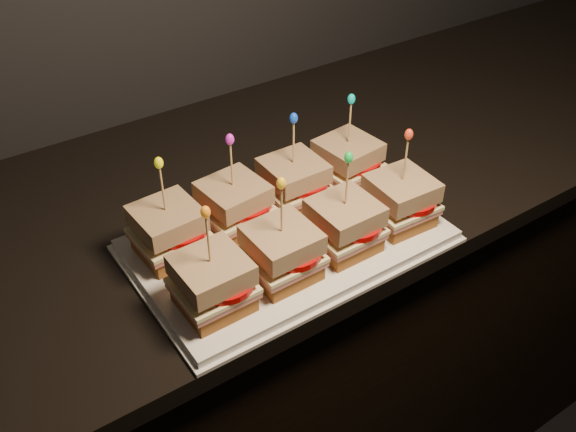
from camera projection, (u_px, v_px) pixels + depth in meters
cabinet at (274, 359)px, 1.40m from camera, size 2.68×0.59×0.91m
granite_slab at (271, 182)px, 1.11m from camera, size 2.72×0.63×0.03m
platter at (288, 241)px, 0.94m from camera, size 0.44×0.27×0.02m
platter_rim at (288, 244)px, 0.95m from camera, size 0.45×0.28×0.01m
sandwich_0_bread_bot at (171, 246)px, 0.90m from camera, size 0.09×0.09×0.02m
sandwich_0_ham at (170, 237)px, 0.89m from camera, size 0.10×0.09×0.01m
sandwich_0_cheese at (169, 233)px, 0.89m from camera, size 0.10×0.10×0.01m
sandwich_0_tomato at (178, 228)px, 0.89m from camera, size 0.08×0.08×0.01m
sandwich_0_bread_top at (167, 218)px, 0.87m from camera, size 0.09×0.09×0.03m
sandwich_0_pick at (163, 192)px, 0.85m from camera, size 0.00×0.00×0.09m
sandwich_0_frill at (159, 163)px, 0.82m from camera, size 0.01×0.01×0.02m
sandwich_1_bread_bot at (235, 220)px, 0.95m from camera, size 0.09×0.09×0.02m
sandwich_1_ham at (234, 212)px, 0.94m from camera, size 0.10×0.10×0.01m
sandwich_1_cheese at (234, 208)px, 0.94m from camera, size 0.10×0.10×0.01m
sandwich_1_tomato at (243, 203)px, 0.93m from camera, size 0.08×0.08×0.01m
sandwich_1_bread_top at (233, 193)px, 0.92m from camera, size 0.09×0.09×0.03m
sandwich_1_pick at (232, 167)px, 0.89m from camera, size 0.00×0.00×0.09m
sandwich_1_frill at (230, 139)px, 0.87m from camera, size 0.01×0.01×0.02m
sandwich_2_bread_bot at (293, 197)px, 1.00m from camera, size 0.08×0.08×0.02m
sandwich_2_ham at (293, 189)px, 0.99m from camera, size 0.09×0.09×0.01m
sandwich_2_cheese at (293, 185)px, 0.98m from camera, size 0.09×0.09×0.01m
sandwich_2_tomato at (302, 180)px, 0.98m from camera, size 0.08×0.08×0.01m
sandwich_2_bread_top at (293, 171)px, 0.97m from camera, size 0.09×0.09×0.03m
sandwich_2_pick at (294, 145)px, 0.94m from camera, size 0.00×0.00×0.09m
sandwich_2_frill at (294, 118)px, 0.91m from camera, size 0.01×0.01×0.02m
sandwich_3_bread_bot at (346, 176)px, 1.04m from camera, size 0.09×0.09×0.02m
sandwich_3_ham at (347, 168)px, 1.03m from camera, size 0.10×0.10×0.01m
sandwich_3_cheese at (347, 164)px, 1.03m from camera, size 0.10×0.10×0.01m
sandwich_3_tomato at (356, 160)px, 1.03m from camera, size 0.08×0.08×0.01m
sandwich_3_bread_top at (348, 150)px, 1.01m from camera, size 0.09×0.09×0.03m
sandwich_3_pick at (350, 125)px, 0.99m from camera, size 0.00×0.00×0.09m
sandwich_3_frill at (351, 99)px, 0.96m from camera, size 0.01×0.01×0.02m
sandwich_4_bread_bot at (214, 298)px, 0.82m from camera, size 0.09×0.09×0.02m
sandwich_4_ham at (213, 289)px, 0.81m from camera, size 0.09×0.09×0.01m
sandwich_4_cheese at (213, 285)px, 0.81m from camera, size 0.10×0.09×0.01m
sandwich_4_tomato at (223, 280)px, 0.80m from camera, size 0.08×0.08×0.01m
sandwich_4_bread_top at (211, 270)px, 0.79m from camera, size 0.09×0.09×0.03m
sandwich_4_pick at (208, 242)px, 0.76m from camera, size 0.00×0.00×0.09m
sandwich_4_frill at (205, 212)px, 0.74m from camera, size 0.01×0.01×0.02m
sandwich_5_bread_bot at (282, 267)px, 0.87m from camera, size 0.08×0.08×0.02m
sandwich_5_ham at (282, 259)px, 0.86m from camera, size 0.09×0.09×0.01m
sandwich_5_cheese at (282, 255)px, 0.85m from camera, size 0.09×0.09×0.01m
sandwich_5_tomato at (292, 250)px, 0.85m from camera, size 0.08×0.08×0.01m
sandwich_5_bread_top at (282, 240)px, 0.84m from camera, size 0.09×0.09×0.03m
sandwich_5_pick at (282, 212)px, 0.81m from camera, size 0.00×0.00×0.09m
sandwich_5_frill at (281, 183)px, 0.78m from camera, size 0.01×0.01×0.02m
sandwich_6_bread_bot at (343, 240)px, 0.91m from camera, size 0.08×0.08×0.02m
sandwich_6_ham at (344, 231)px, 0.90m from camera, size 0.09×0.09×0.01m
sandwich_6_cheese at (344, 227)px, 0.90m from camera, size 0.09×0.09×0.01m
sandwich_6_tomato at (354, 222)px, 0.90m from camera, size 0.08×0.08×0.01m
sandwich_6_bread_top at (345, 212)px, 0.88m from camera, size 0.09×0.09×0.03m
sandwich_6_pick at (347, 186)px, 0.86m from camera, size 0.00×0.00×0.09m
sandwich_6_frill at (349, 157)px, 0.83m from camera, size 0.01×0.01×0.02m
sandwich_7_bread_bot at (398, 215)px, 0.96m from camera, size 0.09×0.09×0.02m
sandwich_7_ham at (399, 207)px, 0.95m from camera, size 0.10×0.09×0.01m
sandwich_7_cheese at (400, 203)px, 0.95m from camera, size 0.10×0.09×0.01m
sandwich_7_tomato at (409, 198)px, 0.94m from camera, size 0.08×0.08×0.01m
sandwich_7_bread_top at (402, 188)px, 0.93m from camera, size 0.09×0.09×0.03m
sandwich_7_pick at (405, 162)px, 0.90m from camera, size 0.00×0.00×0.09m
sandwich_7_frill at (409, 134)px, 0.88m from camera, size 0.01×0.01×0.02m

